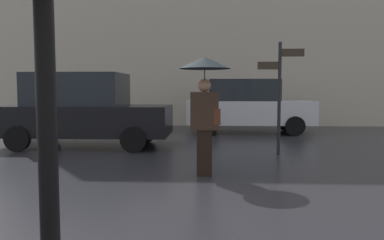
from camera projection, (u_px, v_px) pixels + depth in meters
The scene contains 4 objects.
pedestrian_with_umbrella at pixel (205, 88), 6.69m from camera, with size 0.92×0.92×2.12m.
parked_car_left at pixel (248, 106), 13.61m from camera, with size 4.47×1.87×1.93m.
parked_car_right at pixel (84, 110), 10.30m from camera, with size 4.53×2.06×2.00m.
street_signpost at pixel (280, 86), 8.92m from camera, with size 1.08×0.08×2.67m.
Camera 1 is at (0.58, -2.75, 1.53)m, focal length 35.38 mm.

